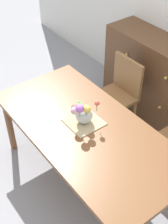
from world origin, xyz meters
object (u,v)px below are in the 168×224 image
dining_table (87,134)px  flower_vase (83,113)px  chair_left (119,91)px  dresser (156,79)px

dining_table → flower_vase: flower_vase is taller
chair_left → flower_vase: size_ratio=3.37×
flower_vase → dining_table: bearing=-3.0°
chair_left → flower_vase: flower_vase is taller
dining_table → dresser: size_ratio=1.35×
flower_vase → chair_left: bearing=115.6°
chair_left → flower_vase: (0.38, -0.80, 0.35)m
dresser → flower_vase: flower_vase is taller
chair_left → dining_table: bearing=119.2°
dining_table → chair_left: chair_left is taller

